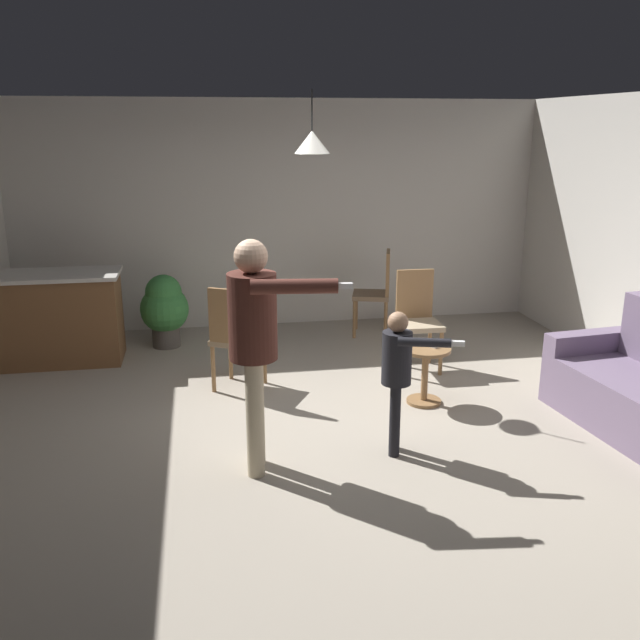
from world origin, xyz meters
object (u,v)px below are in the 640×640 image
Objects in this scene: dining_chair_by_counter at (417,316)px; kitchen_counter at (60,318)px; side_table_by_couch at (425,368)px; spare_remote_on_table at (430,345)px; potted_plant_corner at (164,307)px; person_adult at (255,332)px; dining_chair_centre_back at (377,289)px; person_child at (398,367)px; dining_chair_near_wall at (235,335)px.

kitchen_counter is at bearing -11.65° from dining_chair_by_counter.
spare_remote_on_table is at bearing 15.82° from side_table_by_couch.
spare_remote_on_table is (2.38, -2.06, 0.09)m from potted_plant_corner.
person_adult reaches higher than dining_chair_centre_back.
person_child is 1.86m from dining_chair_near_wall.
person_adult is 1.68× the size of dining_chair_centre_back.
potted_plant_corner is 3.14m from spare_remote_on_table.
dining_chair_centre_back is at bearing 87.08° from side_table_by_couch.
person_adult is at bearing -58.40° from dining_chair_near_wall.
person_adult is 1.64m from dining_chair_near_wall.
person_child is (1.05, 0.08, -0.35)m from person_adult.
kitchen_counter is at bearing 152.99° from side_table_by_couch.
person_child is 1.07m from spare_remote_on_table.
kitchen_counter is 3.87m from person_child.
spare_remote_on_table is at bearing 128.32° from person_adult.
kitchen_counter is 1.10m from potted_plant_corner.
potted_plant_corner is at bearing 106.97° from dining_chair_centre_back.
side_table_by_couch is at bearing 128.68° from person_adult.
spare_remote_on_table is (1.68, -0.58, -0.01)m from dining_chair_near_wall.
person_child is at bearing -42.39° from kitchen_counter.
dining_chair_by_counter is 1.00× the size of dining_chair_centre_back.
potted_plant_corner is (-2.33, 2.07, 0.12)m from side_table_by_couch.
dining_chair_centre_back is (1.67, 3.07, -0.49)m from person_adult.
dining_chair_centre_back is (0.11, 2.10, 0.22)m from side_table_by_couch.
person_child reaches higher than dining_chair_near_wall.
kitchen_counter is 1.26× the size of dining_chair_by_counter.
potted_plant_corner is at bearing 138.48° from side_table_by_couch.
dining_chair_centre_back is at bearing 69.82° from dining_chair_near_wall.
person_adult is 1.11m from person_child.
dining_chair_centre_back is (1.74, 1.50, 0.00)m from dining_chair_near_wall.
person_adult reaches higher than dining_chair_by_counter.
kitchen_counter is 3.67m from dining_chair_by_counter.
dining_chair_centre_back is 2.09m from spare_remote_on_table.
kitchen_counter is 3.50m from dining_chair_centre_back.
kitchen_counter is at bearing -139.13° from person_adult.
person_adult reaches higher than side_table_by_couch.
side_table_by_couch is at bearing -164.18° from spare_remote_on_table.
side_table_by_couch is 0.95m from dining_chair_by_counter.
side_table_by_couch is 0.52× the size of dining_chair_near_wall.
dining_chair_near_wall is (1.74, -1.12, 0.07)m from kitchen_counter.
person_child is at bearing -58.41° from potted_plant_corner.
spare_remote_on_table is at bearing -40.86° from potted_plant_corner.
kitchen_counter is 2.07m from dining_chair_near_wall.
dining_chair_by_counter is 2.80m from potted_plant_corner.
potted_plant_corner is at bearing -158.84° from person_adult.
dining_chair_by_counter is at bearing 79.47° from spare_remote_on_table.
kitchen_counter is 0.75× the size of person_adult.
potted_plant_corner is 6.29× the size of spare_remote_on_table.
kitchen_counter is 1.14× the size of person_child.
dining_chair_by_counter is at bearing 143.53° from person_adult.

